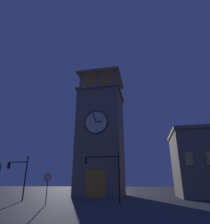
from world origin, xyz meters
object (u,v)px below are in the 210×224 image
at_px(clocktower, 101,139).
at_px(traffic_signal_near, 20,172).
at_px(no_horn_sign, 48,180).
at_px(traffic_signal_mid, 107,168).
at_px(street_lamp, 0,172).

xyz_separation_m(clocktower, traffic_signal_near, (8.03, 11.52, -6.39)).
bearing_deg(no_horn_sign, traffic_signal_near, -32.85).
height_order(traffic_signal_mid, no_horn_sign, traffic_signal_mid).
distance_m(clocktower, traffic_signal_mid, 14.20).
bearing_deg(street_lamp, no_horn_sign, 149.79).
bearing_deg(no_horn_sign, clocktower, -97.90).
bearing_deg(clocktower, traffic_signal_near, 55.12).
relative_size(traffic_signal_mid, no_horn_sign, 1.83).
height_order(traffic_signal_near, street_lamp, traffic_signal_near).
relative_size(clocktower, traffic_signal_near, 4.67).
height_order(street_lamp, no_horn_sign, street_lamp).
bearing_deg(traffic_signal_mid, street_lamp, -11.36).
bearing_deg(clocktower, street_lamp, 34.91).
distance_m(traffic_signal_mid, street_lamp, 16.73).
height_order(clocktower, traffic_signal_mid, clocktower).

